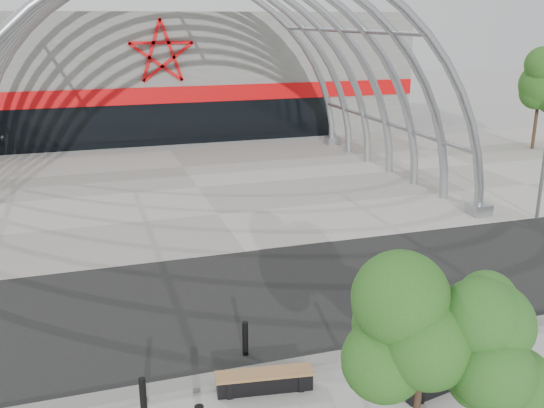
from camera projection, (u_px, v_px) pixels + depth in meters
ground at (323, 357)px, 14.24m from camera, size 140.00×140.00×0.00m
road at (277, 295)px, 17.42m from camera, size 140.00×7.00×0.02m
forecourt at (198, 188)px, 28.35m from camera, size 60.00×17.00×0.04m
kerb at (328, 360)px, 13.99m from camera, size 60.00×0.50×0.12m
arena_building at (148, 71)px, 43.53m from camera, size 34.00×15.24×8.00m
vault_canopy at (198, 188)px, 28.35m from camera, size 20.80×15.80×20.36m
street_tree_0 at (422, 345)px, 9.40m from camera, size 1.70×1.70×3.87m
street_tree_1 at (497, 348)px, 9.38m from camera, size 1.62×1.62×3.82m
bench_0 at (265, 381)px, 12.92m from camera, size 2.14×0.74×0.44m
bench_1 at (442, 380)px, 12.98m from camera, size 2.12×0.87×0.43m
bollard_0 at (143, 398)px, 11.99m from camera, size 0.14×0.14×0.87m
bollard_2 at (245, 339)px, 14.19m from camera, size 0.14×0.14×0.87m
bollard_3 at (443, 315)px, 15.29m from camera, size 0.15×0.15×0.93m
bollard_4 at (461, 307)px, 15.77m from camera, size 0.14×0.14×0.86m
bg_tree_1 at (541, 78)px, 35.45m from camera, size 2.70×2.70×5.91m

